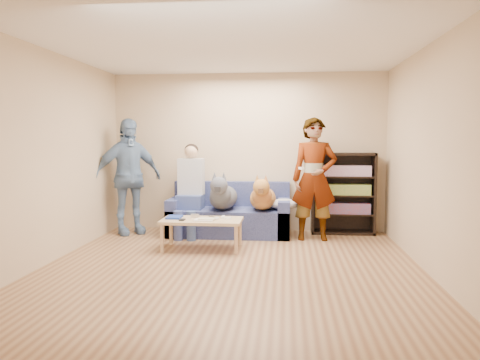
# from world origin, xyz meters

# --- Properties ---
(ground) EXTENTS (5.00, 5.00, 0.00)m
(ground) POSITION_xyz_m (0.00, 0.00, 0.00)
(ground) COLOR brown
(ground) RESTS_ON ground
(ceiling) EXTENTS (5.00, 5.00, 0.00)m
(ceiling) POSITION_xyz_m (0.00, 0.00, 2.60)
(ceiling) COLOR white
(ceiling) RESTS_ON ground
(wall_back) EXTENTS (4.50, 0.00, 4.50)m
(wall_back) POSITION_xyz_m (0.00, 2.50, 1.30)
(wall_back) COLOR tan
(wall_back) RESTS_ON ground
(wall_front) EXTENTS (4.50, 0.00, 4.50)m
(wall_front) POSITION_xyz_m (0.00, -2.50, 1.30)
(wall_front) COLOR tan
(wall_front) RESTS_ON ground
(wall_left) EXTENTS (0.00, 5.00, 5.00)m
(wall_left) POSITION_xyz_m (-2.25, 0.00, 1.30)
(wall_left) COLOR tan
(wall_left) RESTS_ON ground
(wall_right) EXTENTS (0.00, 5.00, 5.00)m
(wall_right) POSITION_xyz_m (2.25, 0.00, 1.30)
(wall_right) COLOR tan
(wall_right) RESTS_ON ground
(blanket) EXTENTS (0.48, 0.40, 0.16)m
(blanket) POSITION_xyz_m (0.61, 1.98, 0.51)
(blanket) COLOR #B0B0B5
(blanket) RESTS_ON sofa
(person_standing_right) EXTENTS (0.69, 0.46, 1.84)m
(person_standing_right) POSITION_xyz_m (1.06, 1.81, 0.92)
(person_standing_right) COLOR gray
(person_standing_right) RESTS_ON ground
(person_standing_left) EXTENTS (1.13, 1.02, 1.85)m
(person_standing_left) POSITION_xyz_m (-1.88, 1.97, 0.92)
(person_standing_left) COLOR #718BB6
(person_standing_left) RESTS_ON ground
(held_controller) EXTENTS (0.09, 0.13, 0.03)m
(held_controller) POSITION_xyz_m (0.86, 1.61, 1.09)
(held_controller) COLOR white
(held_controller) RESTS_ON person_standing_right
(notebook_blue) EXTENTS (0.20, 0.26, 0.03)m
(notebook_blue) POSITION_xyz_m (-0.91, 1.07, 0.43)
(notebook_blue) COLOR #1B3799
(notebook_blue) RESTS_ON coffee_table
(papers) EXTENTS (0.26, 0.20, 0.02)m
(papers) POSITION_xyz_m (-0.46, 0.92, 0.43)
(papers) COLOR silver
(papers) RESTS_ON coffee_table
(magazine) EXTENTS (0.22, 0.17, 0.01)m
(magazine) POSITION_xyz_m (-0.43, 0.94, 0.44)
(magazine) COLOR #BEB598
(magazine) RESTS_ON coffee_table
(camera_silver) EXTENTS (0.11, 0.06, 0.05)m
(camera_silver) POSITION_xyz_m (-0.63, 1.14, 0.45)
(camera_silver) COLOR #B7B7BC
(camera_silver) RESTS_ON coffee_table
(controller_a) EXTENTS (0.04, 0.13, 0.03)m
(controller_a) POSITION_xyz_m (-0.23, 1.12, 0.43)
(controller_a) COLOR white
(controller_a) RESTS_ON coffee_table
(controller_b) EXTENTS (0.09, 0.06, 0.03)m
(controller_b) POSITION_xyz_m (-0.15, 1.04, 0.43)
(controller_b) COLOR white
(controller_b) RESTS_ON coffee_table
(headphone_cup_a) EXTENTS (0.07, 0.07, 0.02)m
(headphone_cup_a) POSITION_xyz_m (-0.31, 1.00, 0.43)
(headphone_cup_a) COLOR silver
(headphone_cup_a) RESTS_ON coffee_table
(headphone_cup_b) EXTENTS (0.07, 0.07, 0.02)m
(headphone_cup_b) POSITION_xyz_m (-0.31, 1.08, 0.43)
(headphone_cup_b) COLOR white
(headphone_cup_b) RESTS_ON coffee_table
(pen_orange) EXTENTS (0.13, 0.06, 0.01)m
(pen_orange) POSITION_xyz_m (-0.53, 0.86, 0.42)
(pen_orange) COLOR #C2591B
(pen_orange) RESTS_ON coffee_table
(pen_black) EXTENTS (0.13, 0.08, 0.01)m
(pen_black) POSITION_xyz_m (-0.39, 1.20, 0.42)
(pen_black) COLOR black
(pen_black) RESTS_ON coffee_table
(wallet) EXTENTS (0.07, 0.12, 0.02)m
(wallet) POSITION_xyz_m (-0.76, 0.90, 0.43)
(wallet) COLOR black
(wallet) RESTS_ON coffee_table
(sofa) EXTENTS (1.90, 0.85, 0.82)m
(sofa) POSITION_xyz_m (-0.25, 2.10, 0.28)
(sofa) COLOR #515B93
(sofa) RESTS_ON ground
(person_seated) EXTENTS (0.40, 0.73, 1.47)m
(person_seated) POSITION_xyz_m (-0.87, 1.97, 0.77)
(person_seated) COLOR #3C4D84
(person_seated) RESTS_ON sofa
(dog_gray) EXTENTS (0.43, 1.26, 0.62)m
(dog_gray) POSITION_xyz_m (-0.34, 1.86, 0.65)
(dog_gray) COLOR #494B52
(dog_gray) RESTS_ON sofa
(dog_tan) EXTENTS (0.40, 1.16, 0.58)m
(dog_tan) POSITION_xyz_m (0.28, 1.90, 0.63)
(dog_tan) COLOR #C08C3A
(dog_tan) RESTS_ON sofa
(coffee_table) EXTENTS (1.10, 0.60, 0.42)m
(coffee_table) POSITION_xyz_m (-0.51, 1.02, 0.37)
(coffee_table) COLOR tan
(coffee_table) RESTS_ON ground
(bookshelf) EXTENTS (1.00, 0.34, 1.30)m
(bookshelf) POSITION_xyz_m (1.55, 2.33, 0.68)
(bookshelf) COLOR black
(bookshelf) RESTS_ON ground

